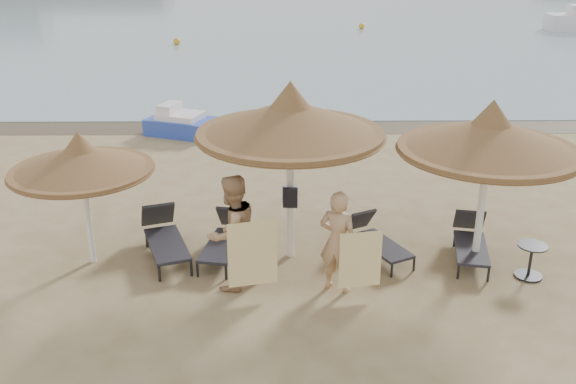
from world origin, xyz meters
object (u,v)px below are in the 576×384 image
palapa_right (490,136)px  lounger_near_right (375,238)px  palapa_left (81,160)px  side_table (530,262)px  palapa_center (290,120)px  person_right (338,234)px  pedal_boat (180,123)px  person_left (232,224)px  lounger_near_left (225,237)px  lounger_far_right (471,240)px  lounger_far_left (164,236)px

palapa_right → lounger_near_right: size_ratio=1.86×
palapa_left → side_table: 8.01m
palapa_center → side_table: palapa_center is taller
palapa_right → person_right: size_ratio=1.50×
palapa_left → palapa_right: 6.99m
side_table → pedal_boat: 11.34m
palapa_left → person_left: 2.91m
lounger_near_left → lounger_far_right: (4.55, -0.14, -0.01)m
person_right → person_left: bearing=21.7°
person_left → lounger_near_left: bearing=-123.6°
palapa_center → lounger_near_right: 2.80m
side_table → palapa_left: bearing=175.3°
lounger_near_left → person_right: bearing=-22.5°
palapa_left → side_table: (7.81, -0.64, -1.69)m
palapa_center → person_left: (-0.98, -1.10, -1.46)m
person_left → palapa_left: bearing=-63.5°
lounger_near_left → lounger_far_right: size_ratio=1.02×
palapa_left → side_table: bearing=-4.7°
palapa_left → lounger_near_right: 5.48m
palapa_left → lounger_near_right: palapa_left is taller
palapa_center → pedal_boat: bearing=112.1°
person_right → pedal_boat: 9.87m
lounger_far_left → side_table: 6.60m
lounger_far_right → side_table: (0.84, -0.77, -0.05)m
palapa_right → person_right: (-2.57, -0.79, -1.42)m
palapa_right → lounger_near_left: bearing=173.6°
palapa_center → palapa_right: (3.34, -0.44, -0.17)m
lounger_near_right → person_right: (-0.82, -1.28, 0.71)m
palapa_right → lounger_far_right: 2.15m
palapa_left → palapa_center: size_ratio=0.75×
palapa_right → person_left: 4.56m
lounger_near_right → person_left: (-2.57, -1.15, 0.84)m
palapa_center → person_left: size_ratio=1.43×
lounger_near_left → lounger_near_right: bearing=10.3°
lounger_far_right → pedal_boat: bearing=140.9°
side_table → person_left: person_left is taller
palapa_right → lounger_far_left: palapa_right is taller
palapa_left → lounger_near_right: (5.22, 0.25, -1.66)m
palapa_right → lounger_near_left: size_ratio=1.73×
palapa_left → palapa_right: bearing=-1.9°
palapa_right → pedal_boat: bearing=128.4°
lounger_near_right → palapa_right: bearing=-42.4°
lounger_far_left → person_right: bearing=-42.7°
pedal_boat → lounger_far_right: bearing=-29.4°
side_table → person_left: size_ratio=0.26×
palapa_center → lounger_far_right: size_ratio=1.89×
side_table → person_right: (-3.41, -0.39, 0.75)m
person_left → pedal_boat: (-2.20, 8.90, -0.83)m
palapa_center → lounger_near_left: palapa_center is taller
palapa_right → side_table: 2.36m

